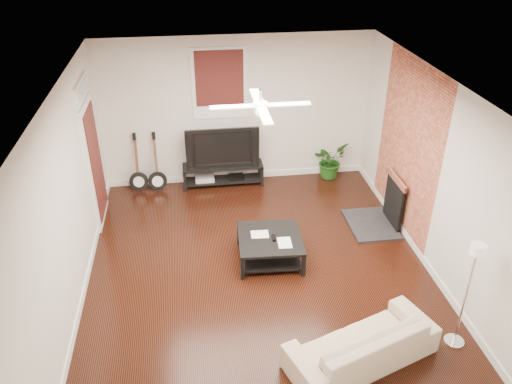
% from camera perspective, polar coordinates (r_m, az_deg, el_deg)
% --- Properties ---
extents(room, '(5.01, 6.01, 2.81)m').
position_cam_1_polar(room, '(6.83, 0.46, 0.17)').
color(room, black).
rests_on(room, ground).
extents(brick_accent, '(0.02, 2.20, 2.80)m').
position_cam_1_polar(brick_accent, '(8.36, 16.60, 4.68)').
color(brick_accent, '#A54835').
rests_on(brick_accent, floor).
extents(fireplace, '(0.80, 1.10, 0.92)m').
position_cam_1_polar(fireplace, '(8.68, 13.98, -1.02)').
color(fireplace, black).
rests_on(fireplace, floor).
extents(window_back, '(1.00, 0.06, 1.30)m').
position_cam_1_polar(window_back, '(9.30, -4.11, 12.02)').
color(window_back, '#3D1110').
rests_on(window_back, wall_back).
extents(door_left, '(0.08, 1.00, 2.50)m').
position_cam_1_polar(door_left, '(8.68, -17.78, 4.33)').
color(door_left, white).
rests_on(door_left, wall_left).
extents(tv_stand, '(1.52, 0.40, 0.42)m').
position_cam_1_polar(tv_stand, '(9.80, -3.71, 1.95)').
color(tv_stand, black).
rests_on(tv_stand, floor).
extents(tv, '(1.36, 0.18, 0.78)m').
position_cam_1_polar(tv, '(9.55, -3.83, 5.21)').
color(tv, black).
rests_on(tv, tv_stand).
extents(coffee_table, '(0.99, 0.99, 0.40)m').
position_cam_1_polar(coffee_table, '(7.77, 1.56, -6.30)').
color(coffee_table, black).
rests_on(coffee_table, floor).
extents(sofa, '(1.96, 1.29, 0.53)m').
position_cam_1_polar(sofa, '(6.35, 11.76, -16.23)').
color(sofa, tan).
rests_on(sofa, floor).
extents(floor_lamp, '(0.31, 0.31, 1.49)m').
position_cam_1_polar(floor_lamp, '(6.57, 22.45, -10.74)').
color(floor_lamp, silver).
rests_on(floor_lamp, floor).
extents(potted_plant, '(0.85, 0.84, 0.71)m').
position_cam_1_polar(potted_plant, '(10.11, 8.27, 3.52)').
color(potted_plant, '#1D5117').
rests_on(potted_plant, floor).
extents(guitar_left, '(0.37, 0.28, 1.13)m').
position_cam_1_polar(guitar_left, '(9.65, -13.22, 3.08)').
color(guitar_left, black).
rests_on(guitar_left, floor).
extents(guitar_right, '(0.36, 0.25, 1.13)m').
position_cam_1_polar(guitar_right, '(9.59, -11.16, 3.15)').
color(guitar_right, black).
rests_on(guitar_right, floor).
extents(ceiling_fan, '(1.24, 1.24, 0.32)m').
position_cam_1_polar(ceiling_fan, '(6.32, 0.51, 9.67)').
color(ceiling_fan, white).
rests_on(ceiling_fan, ceiling).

